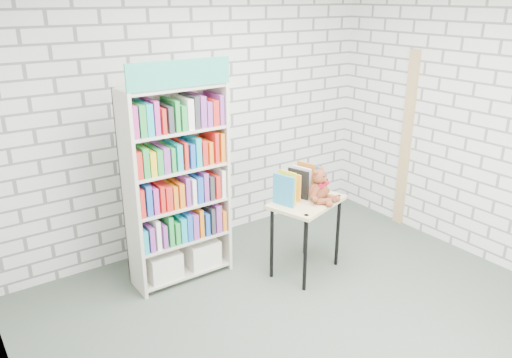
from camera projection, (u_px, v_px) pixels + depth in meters
ground at (313, 323)px, 4.32m from camera, size 4.50×4.50×0.00m
room_shell at (323, 122)px, 3.70m from camera, size 4.52×4.02×2.81m
bookshelf at (177, 184)px, 4.71m from camera, size 0.96×0.37×2.16m
display_table at (307, 211)px, 4.91m from camera, size 0.84×0.69×0.78m
table_books at (297, 183)px, 4.89m from camera, size 0.55×0.36×0.30m
teddy_bear at (320, 188)px, 4.80m from camera, size 0.31×0.30×0.34m
door_trim at (406, 141)px, 5.88m from camera, size 0.05×0.12×2.10m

